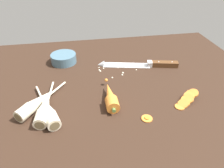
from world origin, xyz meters
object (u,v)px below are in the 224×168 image
(chefs_knife, at_px, (136,64))
(parsnip_mid_right, at_px, (36,104))
(carrot_slice_stack, at_px, (187,99))
(parsnip_mid_left, at_px, (48,110))
(prep_bowl, at_px, (64,58))
(whole_carrot, at_px, (110,96))
(parsnip_front, at_px, (45,108))
(carrot_slice_stray_near, at_px, (147,118))

(chefs_knife, xyz_separation_m, parsnip_mid_right, (-0.39, -0.22, 0.01))
(parsnip_mid_right, bearing_deg, carrot_slice_stack, -6.06)
(parsnip_mid_left, xyz_separation_m, carrot_slice_stack, (0.45, -0.01, -0.01))
(prep_bowl, bearing_deg, parsnip_mid_left, -97.19)
(chefs_knife, distance_m, carrot_slice_stack, 0.29)
(parsnip_mid_left, bearing_deg, whole_carrot, 9.86)
(whole_carrot, xyz_separation_m, parsnip_mid_right, (-0.24, 0.01, -0.00))
(carrot_slice_stack, bearing_deg, parsnip_front, 176.83)
(parsnip_mid_left, relative_size, carrot_slice_stack, 2.34)
(chefs_knife, xyz_separation_m, carrot_slice_stack, (0.10, -0.27, 0.01))
(parsnip_front, relative_size, parsnip_mid_left, 1.02)
(whole_carrot, xyz_separation_m, carrot_slice_stack, (0.25, -0.05, -0.01))
(parsnip_front, xyz_separation_m, carrot_slice_stray_near, (0.31, -0.08, -0.02))
(chefs_knife, height_order, whole_carrot, whole_carrot)
(whole_carrot, bearing_deg, carrot_slice_stack, -10.64)
(parsnip_front, height_order, parsnip_mid_left, same)
(carrot_slice_stray_near, bearing_deg, parsnip_mid_right, 162.14)
(whole_carrot, distance_m, parsnip_mid_left, 0.20)
(whole_carrot, relative_size, carrot_slice_stack, 1.82)
(parsnip_front, bearing_deg, parsnip_mid_left, -52.87)
(parsnip_front, bearing_deg, prep_bowl, 80.81)
(carrot_slice_stack, distance_m, carrot_slice_stray_near, 0.17)
(carrot_slice_stray_near, bearing_deg, whole_carrot, 132.77)
(parsnip_mid_right, xyz_separation_m, carrot_slice_stack, (0.49, -0.05, -0.01))
(chefs_knife, distance_m, carrot_slice_stray_near, 0.33)
(whole_carrot, height_order, carrot_slice_stray_near, whole_carrot)
(parsnip_front, relative_size, carrot_slice_stray_near, 6.91)
(parsnip_mid_right, bearing_deg, parsnip_front, -41.34)
(parsnip_front, bearing_deg, carrot_slice_stack, -3.17)
(parsnip_front, height_order, parsnip_mid_right, same)
(parsnip_front, bearing_deg, whole_carrot, 5.86)
(parsnip_mid_left, bearing_deg, prep_bowl, 82.81)
(chefs_knife, distance_m, whole_carrot, 0.27)
(prep_bowl, bearing_deg, parsnip_mid_right, -105.44)
(parsnip_mid_right, xyz_separation_m, carrot_slice_stray_near, (0.34, -0.11, -0.02))
(carrot_slice_stray_near, bearing_deg, parsnip_mid_left, 166.97)
(parsnip_mid_left, relative_size, carrot_slice_stray_near, 6.76)
(parsnip_mid_left, bearing_deg, chefs_knife, 36.38)
(carrot_slice_stack, bearing_deg, chefs_knife, 110.50)
(whole_carrot, relative_size, prep_bowl, 1.62)
(whole_carrot, height_order, parsnip_front, whole_carrot)
(parsnip_mid_left, bearing_deg, carrot_slice_stray_near, -13.03)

